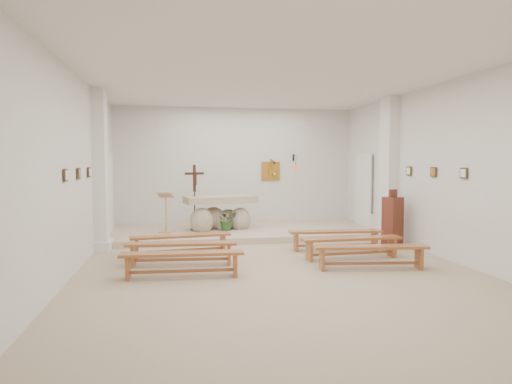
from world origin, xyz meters
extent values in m
cube|color=tan|center=(0.00, 0.00, 0.00)|extent=(7.00, 10.00, 0.00)
cube|color=silver|center=(-3.49, 0.00, 1.75)|extent=(0.02, 10.00, 3.50)
cube|color=silver|center=(3.49, 0.00, 1.75)|extent=(0.02, 10.00, 3.50)
cube|color=silver|center=(0.00, 4.99, 1.75)|extent=(7.00, 0.02, 3.50)
cube|color=silver|center=(0.00, 0.00, 3.49)|extent=(7.00, 10.00, 0.02)
cube|color=beige|center=(0.00, 3.50, 0.07)|extent=(6.98, 3.00, 0.15)
cube|color=white|center=(-3.37, 2.00, 1.75)|extent=(0.26, 0.55, 3.50)
cube|color=white|center=(3.37, 2.00, 1.75)|extent=(0.26, 0.55, 3.50)
cube|color=#BF862D|center=(1.05, 4.96, 1.65)|extent=(0.55, 0.04, 0.55)
cube|color=black|center=(1.75, 4.97, 2.05)|extent=(0.04, 0.02, 0.20)
cylinder|color=black|center=(1.75, 4.82, 2.12)|extent=(0.02, 0.30, 0.02)
cylinder|color=black|center=(1.75, 4.67, 1.95)|extent=(0.01, 0.01, 0.34)
sphere|color=red|center=(1.75, 4.67, 1.76)|extent=(0.11, 0.11, 0.11)
cube|color=#3E2E1B|center=(-3.47, -0.80, 1.72)|extent=(0.03, 0.20, 0.20)
cube|color=#3E2E1B|center=(-3.47, 0.20, 1.72)|extent=(0.03, 0.20, 0.20)
cube|color=#3E2E1B|center=(-3.47, 1.20, 1.72)|extent=(0.03, 0.20, 0.20)
cube|color=#3E2E1B|center=(3.47, -0.80, 1.72)|extent=(0.03, 0.20, 0.20)
cube|color=#3E2E1B|center=(3.47, 0.20, 1.72)|extent=(0.03, 0.20, 0.20)
cube|color=#3E2E1B|center=(3.47, 1.20, 1.72)|extent=(0.03, 0.20, 0.20)
cube|color=silver|center=(-3.43, 2.70, 0.27)|extent=(0.10, 0.85, 0.52)
cube|color=silver|center=(3.43, 2.70, 0.27)|extent=(0.10, 0.85, 0.52)
ellipsoid|color=beige|center=(-1.11, 3.25, 0.41)|extent=(0.61, 0.51, 0.69)
ellipsoid|color=beige|center=(-0.08, 3.50, 0.39)|extent=(0.56, 0.48, 0.65)
ellipsoid|color=beige|center=(-0.79, 3.66, 0.42)|extent=(0.65, 0.55, 0.61)
ellipsoid|color=beige|center=(-0.38, 3.71, 0.37)|extent=(0.52, 0.45, 0.56)
ellipsoid|color=beige|center=(-0.54, 3.48, 0.34)|extent=(0.44, 0.38, 0.52)
cube|color=beige|center=(-0.60, 3.51, 0.94)|extent=(1.97, 1.09, 0.18)
cube|color=tan|center=(-2.01, 3.20, 0.17)|extent=(0.40, 0.40, 0.04)
cylinder|color=tan|center=(-2.01, 3.20, 0.60)|extent=(0.04, 0.04, 0.90)
cube|color=tan|center=(-2.01, 3.18, 1.09)|extent=(0.44, 0.37, 0.15)
cube|color=white|center=(-2.02, 3.15, 1.14)|extent=(0.37, 0.31, 0.11)
cylinder|color=#311B0F|center=(-1.28, 3.49, 0.16)|extent=(0.22, 0.22, 0.03)
cylinder|color=#311B0F|center=(-1.28, 3.49, 0.66)|extent=(0.03, 0.03, 1.02)
cube|color=#311B0F|center=(-1.28, 3.49, 1.50)|extent=(0.08, 0.06, 0.70)
cube|color=#311B0F|center=(-1.28, 3.49, 1.62)|extent=(0.50, 0.20, 0.07)
cube|color=#311B0F|center=(-1.27, 3.47, 1.47)|extent=(0.10, 0.06, 0.30)
imported|color=#265321|center=(-0.46, 3.30, 0.43)|extent=(0.65, 0.61, 0.57)
cube|color=maroon|center=(3.10, 1.21, 0.56)|extent=(0.45, 0.45, 1.13)
cube|color=maroon|center=(3.10, 1.21, 1.21)|extent=(0.23, 0.13, 0.18)
cube|color=#A95C31|center=(-1.67, 1.01, 0.41)|extent=(2.06, 0.58, 0.05)
cube|color=#A95C31|center=(-2.54, 0.89, 0.19)|extent=(0.09, 0.30, 0.39)
cube|color=#A95C31|center=(-0.79, 1.12, 0.19)|extent=(0.09, 0.30, 0.39)
cube|color=#A95C31|center=(-1.67, 1.01, 0.11)|extent=(1.71, 0.27, 0.05)
cube|color=#A95C31|center=(1.67, 1.01, 0.41)|extent=(2.06, 0.46, 0.05)
cube|color=#A95C31|center=(0.79, 1.06, 0.19)|extent=(0.08, 0.30, 0.39)
cube|color=#A95C31|center=(2.55, 0.95, 0.19)|extent=(0.08, 0.30, 0.39)
cube|color=#A95C31|center=(1.67, 1.01, 0.11)|extent=(1.71, 0.17, 0.05)
cube|color=#A95C31|center=(-1.67, 0.10, 0.41)|extent=(2.06, 0.49, 0.05)
cube|color=#A95C31|center=(-2.55, 0.17, 0.19)|extent=(0.08, 0.30, 0.39)
cube|color=#A95C31|center=(-0.79, 0.03, 0.19)|extent=(0.08, 0.30, 0.39)
cube|color=#A95C31|center=(-1.67, 0.10, 0.11)|extent=(1.71, 0.20, 0.05)
cube|color=#A95C31|center=(1.67, 0.10, 0.41)|extent=(2.05, 0.40, 0.05)
cube|color=#A95C31|center=(0.79, 0.07, 0.19)|extent=(0.07, 0.30, 0.39)
cube|color=#A95C31|center=(2.55, 0.13, 0.19)|extent=(0.07, 0.30, 0.39)
cube|color=#A95C31|center=(1.67, 0.10, 0.11)|extent=(1.72, 0.12, 0.05)
cube|color=#A95C31|center=(-1.67, -0.81, 0.41)|extent=(2.05, 0.43, 0.05)
cube|color=#A95C31|center=(-2.55, -0.76, 0.19)|extent=(0.07, 0.30, 0.39)
cube|color=#A95C31|center=(-0.79, -0.85, 0.19)|extent=(0.07, 0.30, 0.39)
cube|color=#A95C31|center=(-1.67, -0.81, 0.11)|extent=(1.72, 0.14, 0.05)
cube|color=#A95C31|center=(1.67, -0.81, 0.41)|extent=(2.06, 0.60, 0.05)
cube|color=#A95C31|center=(0.80, -0.69, 0.19)|extent=(0.10, 0.30, 0.39)
cube|color=#A95C31|center=(2.54, -0.93, 0.19)|extent=(0.10, 0.30, 0.39)
cube|color=#A95C31|center=(1.67, -0.81, 0.11)|extent=(1.71, 0.29, 0.05)
camera|label=1|loc=(-1.77, -8.39, 1.94)|focal=32.00mm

